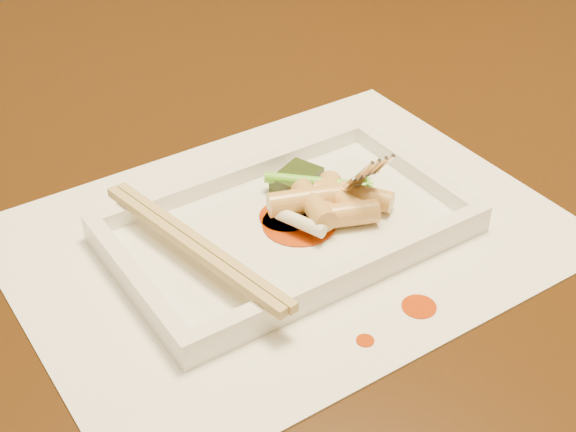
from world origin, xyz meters
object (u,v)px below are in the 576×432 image
table (220,242)px  fork (353,105)px  placemat (288,236)px  plate_base (288,231)px  chopstick_a (189,246)px

table → fork: bearing=-64.4°
placemat → fork: size_ratio=2.86×
table → plate_base: (-0.01, -0.14, 0.11)m
placemat → fork: 0.11m
placemat → chopstick_a: chopstick_a is taller
placemat → chopstick_a: 0.09m
fork → plate_base: bearing=-165.6°
placemat → plate_base: 0.00m
placemat → plate_base: size_ratio=1.54×
plate_base → fork: size_ratio=1.86×
table → chopstick_a: chopstick_a is taller
table → fork: (0.06, -0.12, 0.18)m
plate_base → table: bearing=84.5°
table → chopstick_a: 0.21m
chopstick_a → fork: fork is taller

